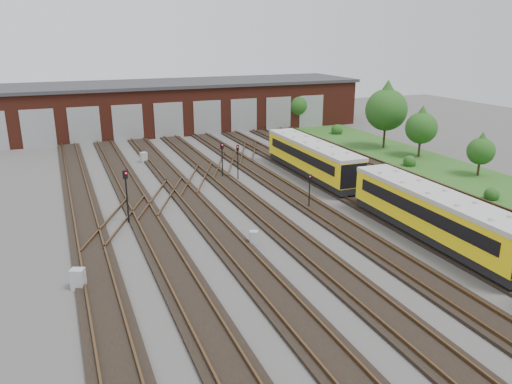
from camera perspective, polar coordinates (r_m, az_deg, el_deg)
name	(u,v)px	position (r m, az deg, el deg)	size (l,w,h in m)	color
ground	(312,229)	(33.68, 6.47, -4.23)	(120.00, 120.00, 0.00)	#423F3D
track_network	(306,225)	(34.04, 5.76, -3.77)	(30.40, 70.00, 0.33)	black
maintenance_shed	(173,105)	(69.63, -9.45, 9.74)	(51.00, 12.50, 6.35)	#562015
grass_verge	(435,167)	(52.14, 19.78, 2.76)	(8.00, 55.00, 0.05)	#2A531B
metro_train	(435,214)	(32.85, 19.74, -2.38)	(2.71, 46.07, 2.90)	black
signal_mast_0	(126,190)	(34.97, -14.60, 0.26)	(0.33, 0.32, 3.73)	black
signal_mast_1	(310,186)	(37.07, 6.14, 0.63)	(0.26, 0.25, 2.63)	black
signal_mast_2	(222,156)	(44.84, -3.89, 4.18)	(0.27, 0.25, 3.23)	black
signal_mast_3	(238,158)	(44.39, -2.10, 3.96)	(0.28, 0.27, 3.12)	black
relay_cabinet_0	(78,279)	(27.34, -19.67, -9.34)	(0.66, 0.55, 1.10)	#A5A8AA
relay_cabinet_1	(144,157)	(52.03, -12.71, 3.90)	(0.62, 0.51, 1.03)	#A5A8AA
relay_cabinet_2	(254,238)	(31.00, -0.25, -5.23)	(0.52, 0.43, 0.86)	#A5A8AA
relay_cabinet_3	(297,146)	(56.11, 4.73, 5.29)	(0.66, 0.55, 1.09)	#A5A8AA
relay_cabinet_4	(322,155)	(52.25, 7.57, 4.26)	(0.64, 0.54, 1.07)	#A5A8AA
tree_0	(296,102)	(70.33, 4.57, 10.20)	(3.25, 3.25, 5.38)	#302215
tree_1	(422,124)	(55.09, 18.41, 7.37)	(3.30, 3.30, 5.47)	#302215
tree_2	(387,105)	(58.15, 14.71, 9.62)	(4.65, 4.65, 7.70)	#302215
tree_3	(481,148)	(49.64, 24.36, 4.61)	(2.47, 2.47, 4.09)	#302215
bush_0	(492,193)	(43.27, 25.37, -0.06)	(1.18, 1.18, 1.18)	#1A4012
bush_1	(410,160)	(51.42, 17.17, 3.52)	(1.27, 1.27, 1.27)	#1A4012
bush_2	(337,128)	(66.15, 9.25, 7.18)	(1.49, 1.49, 1.49)	#1A4012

